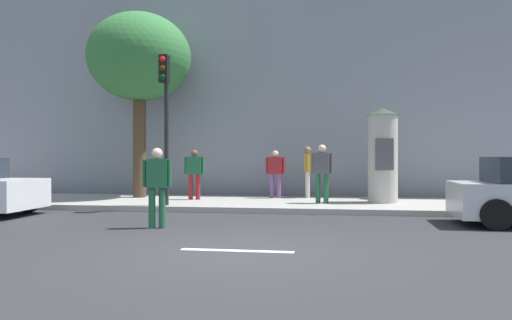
% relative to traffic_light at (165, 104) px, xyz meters
% --- Properties ---
extents(ground_plane, '(80.00, 80.00, 0.00)m').
position_rel_traffic_light_xyz_m(ground_plane, '(3.00, -5.24, -2.92)').
color(ground_plane, '#2B2B2D').
extents(sidewalk_curb, '(36.00, 4.00, 0.15)m').
position_rel_traffic_light_xyz_m(sidewalk_curb, '(3.00, 1.76, -2.84)').
color(sidewalk_curb, '#9E9B93').
rests_on(sidewalk_curb, ground_plane).
extents(lane_markings, '(25.80, 0.16, 0.01)m').
position_rel_traffic_light_xyz_m(lane_markings, '(3.00, -5.24, -2.91)').
color(lane_markings, silver).
rests_on(lane_markings, ground_plane).
extents(building_backdrop, '(36.00, 5.00, 8.36)m').
position_rel_traffic_light_xyz_m(building_backdrop, '(3.00, 6.76, 1.27)').
color(building_backdrop, gray).
rests_on(building_backdrop, ground_plane).
extents(traffic_light, '(0.24, 0.45, 4.09)m').
position_rel_traffic_light_xyz_m(traffic_light, '(0.00, 0.00, 0.00)').
color(traffic_light, black).
rests_on(traffic_light, sidewalk_curb).
extents(poster_column, '(0.93, 0.93, 2.75)m').
position_rel_traffic_light_xyz_m(poster_column, '(5.97, 1.85, -1.37)').
color(poster_column, '#B2ADA3').
rests_on(poster_column, sidewalk_curb).
extents(street_tree, '(3.38, 3.38, 6.07)m').
position_rel_traffic_light_xyz_m(street_tree, '(-1.77, 2.56, 1.81)').
color(street_tree, '#4C3826').
rests_on(street_tree, sidewalk_curb).
extents(pedestrian_near_pole, '(0.58, 0.34, 1.66)m').
position_rel_traffic_light_xyz_m(pedestrian_near_pole, '(0.90, -3.09, -1.94)').
color(pedestrian_near_pole, '#1E5938').
rests_on(pedestrian_near_pole, ground_plane).
extents(pedestrian_in_dark_shirt, '(0.63, 0.35, 1.68)m').
position_rel_traffic_light_xyz_m(pedestrian_in_dark_shirt, '(4.22, 1.33, -1.77)').
color(pedestrian_in_dark_shirt, '#1E5938').
rests_on(pedestrian_in_dark_shirt, sidewalk_curb).
extents(pedestrian_with_bag, '(0.64, 0.25, 1.55)m').
position_rel_traffic_light_xyz_m(pedestrian_with_bag, '(0.26, 1.99, -1.86)').
color(pedestrian_with_bag, maroon).
rests_on(pedestrian_with_bag, sidewalk_curb).
extents(pedestrian_in_red_top, '(0.28, 0.63, 1.75)m').
position_rel_traffic_light_xyz_m(pedestrian_in_red_top, '(6.29, 3.17, -1.73)').
color(pedestrian_in_red_top, '#B78C33').
rests_on(pedestrian_in_red_top, sidewalk_curb).
extents(pedestrian_in_light_jacket, '(0.63, 0.26, 1.54)m').
position_rel_traffic_light_xyz_m(pedestrian_in_light_jacket, '(2.69, 2.95, -1.87)').
color(pedestrian_in_light_jacket, '#724C84').
rests_on(pedestrian_in_light_jacket, sidewalk_curb).
extents(pedestrian_tallest, '(0.27, 0.56, 1.67)m').
position_rel_traffic_light_xyz_m(pedestrian_tallest, '(3.72, 3.24, -1.80)').
color(pedestrian_tallest, silver).
rests_on(pedestrian_tallest, sidewalk_curb).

